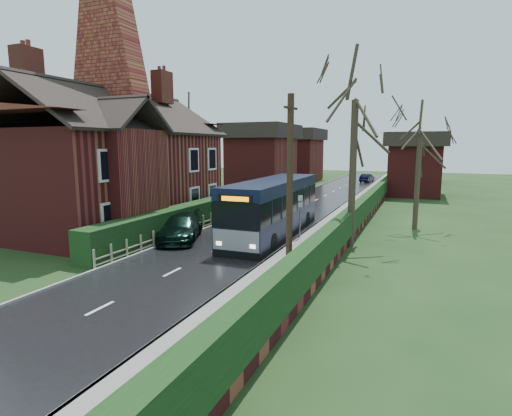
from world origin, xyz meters
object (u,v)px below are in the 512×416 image
at_px(car_green, 181,227).
at_px(car_silver, 251,211).
at_px(telegraph_pole, 290,191).
at_px(brick_house, 115,158).
at_px(bus, 273,208).
at_px(bus_stop_sign, 300,210).

bearing_deg(car_green, car_silver, 55.39).
bearing_deg(telegraph_pole, car_green, 160.63).
relative_size(brick_house, car_silver, 3.37).
distance_m(brick_house, telegraph_pole, 14.89).
bearing_deg(car_green, brick_house, 141.55).
bearing_deg(car_silver, car_green, -97.20).
distance_m(brick_house, car_green, 7.10).
height_order(bus, car_green, bus).
bearing_deg(car_green, bus, 11.64).
distance_m(car_silver, car_green, 6.62).
distance_m(bus, telegraph_pole, 8.35).
relative_size(brick_house, bus_stop_sign, 5.81).
bearing_deg(telegraph_pole, brick_house, 166.31).
relative_size(car_green, bus_stop_sign, 1.91).
relative_size(car_silver, car_green, 0.90).
height_order(brick_house, car_green, brick_house).
xyz_separation_m(car_green, bus_stop_sign, (6.10, 2.44, 0.96)).
xyz_separation_m(car_silver, telegraph_pole, (6.30, -10.93, 2.79)).
xyz_separation_m(brick_house, car_green, (5.83, -1.68, -3.68)).
bearing_deg(bus, bus_stop_sign, -17.22).
distance_m(bus, car_green, 5.33).
relative_size(car_silver, telegraph_pole, 0.62).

